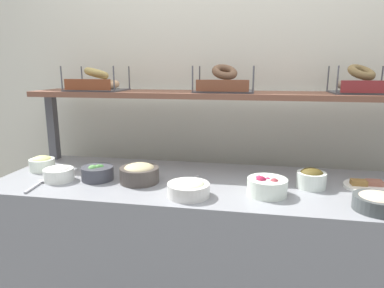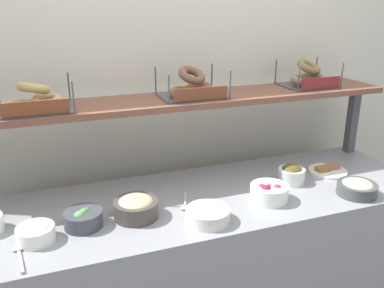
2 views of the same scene
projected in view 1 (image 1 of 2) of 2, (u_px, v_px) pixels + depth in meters
back_wall at (226, 102)px, 2.16m from camera, size 3.42×0.06×2.40m
deli_counter at (214, 258)px, 1.80m from camera, size 2.22×0.70×0.85m
shelf_riser_left at (53, 127)px, 2.11m from camera, size 0.05×0.05×0.40m
upper_shelf at (222, 95)px, 1.88m from camera, size 2.18×0.32×0.03m
bowl_beet_salad at (267, 186)px, 1.52m from camera, size 0.18×0.18×0.09m
bowl_cream_cheese at (59, 173)px, 1.72m from camera, size 0.15×0.15×0.08m
bowl_scallion_spread at (188, 188)px, 1.51m from camera, size 0.19×0.19×0.08m
bowl_hummus at (139, 173)px, 1.69m from camera, size 0.20×0.20×0.10m
bowl_egg_salad at (42, 163)px, 1.89m from camera, size 0.14×0.14×0.08m
bowl_tuna_salad at (378, 202)px, 1.36m from camera, size 0.19×0.19×0.07m
bowl_chocolate_spread at (311, 178)px, 1.61m from camera, size 0.14×0.14×0.10m
bowl_veggie_mix at (97, 173)px, 1.73m from camera, size 0.16×0.16×0.08m
serving_plate_white at (366, 186)px, 1.61m from camera, size 0.20×0.20×0.04m
serving_spoon_near_plate at (38, 184)px, 1.66m from camera, size 0.05×0.18×0.01m
serving_spoon_by_edge at (186, 182)px, 1.68m from camera, size 0.08×0.17×0.01m
bagel_basket_sesame at (96, 83)px, 1.97m from camera, size 0.32×0.26×0.14m
bagel_basket_cinnamon_raisin at (224, 83)px, 1.86m from camera, size 0.32×0.26×0.16m
bagel_basket_poppy at (360, 84)px, 1.75m from camera, size 0.29×0.24×0.16m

